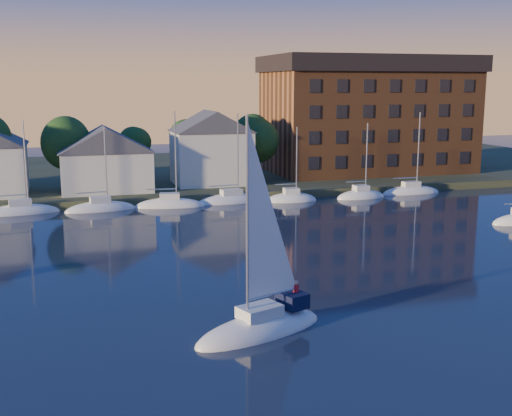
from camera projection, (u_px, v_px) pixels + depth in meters
name	position (u px, v px, depth m)	size (l,w,h in m)	color
ground	(326.00, 400.00, 29.34)	(260.00, 260.00, 0.00)	black
shoreline_land	(139.00, 177.00, 99.89)	(160.00, 50.00, 2.00)	#313821
wooden_dock	(160.00, 203.00, 78.25)	(120.00, 3.00, 1.00)	brown
clubhouse_centre	(106.00, 158.00, 80.29)	(11.55, 8.40, 8.08)	white
clubhouse_east	(211.00, 147.00, 85.95)	(10.50, 8.40, 9.80)	white
condo_block	(368.00, 114.00, 98.14)	(31.00, 17.00, 17.40)	brown
tree_line	(162.00, 137.00, 87.80)	(93.40, 5.40, 8.90)	#342617
moored_fleet	(130.00, 208.00, 74.29)	(79.50, 2.40, 12.05)	white
hero_sailboat	(262.00, 323.00, 37.27)	(9.18, 5.66, 13.71)	white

